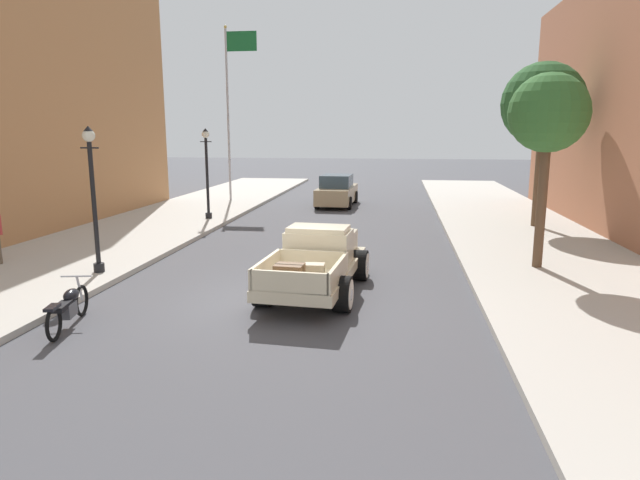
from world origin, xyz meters
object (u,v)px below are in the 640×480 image
at_px(street_lamp_far, 207,167).
at_px(flagpole, 232,95).
at_px(street_tree_nearest, 549,115).
at_px(street_tree_second, 543,105).
at_px(car_background_tan, 337,191).
at_px(hotrod_truck_cream, 318,260).
at_px(motorcycle_parked, 68,306).
at_px(street_lamp_near, 93,189).

xyz_separation_m(street_lamp_far, flagpole, (-0.77, 6.48, 3.39)).
height_order(street_tree_nearest, street_tree_second, street_tree_second).
bearing_deg(street_lamp_far, car_background_tan, 50.18).
bearing_deg(hotrod_truck_cream, street_lamp_far, 122.56).
bearing_deg(car_background_tan, street_tree_second, -34.86).
distance_m(motorcycle_parked, car_background_tan, 19.36).
height_order(car_background_tan, street_tree_second, street_tree_second).
bearing_deg(street_lamp_far, flagpole, 96.81).
bearing_deg(hotrod_truck_cream, street_tree_nearest, 23.85).
distance_m(hotrod_truck_cream, motorcycle_parked, 5.66).
height_order(car_background_tan, flagpole, flagpole).
bearing_deg(flagpole, street_lamp_far, -83.19).
bearing_deg(street_tree_nearest, hotrod_truck_cream, -156.15).
xyz_separation_m(street_lamp_near, street_tree_second, (13.36, 9.36, 2.49)).
bearing_deg(street_tree_second, motorcycle_parked, -132.30).
xyz_separation_m(motorcycle_parked, flagpole, (-2.47, 19.61, 5.33)).
height_order(hotrod_truck_cream, flagpole, flagpole).
bearing_deg(hotrod_truck_cream, motorcycle_parked, -143.16).
xyz_separation_m(hotrod_truck_cream, flagpole, (-6.99, 16.22, 5.02)).
xyz_separation_m(street_lamp_far, street_tree_second, (13.59, -0.06, 2.49)).
bearing_deg(car_background_tan, street_lamp_near, -107.10).
distance_m(motorcycle_parked, street_tree_second, 18.22).
distance_m(car_background_tan, street_lamp_far, 7.92).
xyz_separation_m(hotrod_truck_cream, car_background_tan, (-1.26, 15.69, 0.01)).
relative_size(street_lamp_far, street_tree_second, 0.61).
relative_size(car_background_tan, street_lamp_near, 1.13).
relative_size(motorcycle_parked, flagpole, 0.23).
xyz_separation_m(motorcycle_parked, car_background_tan, (3.27, 19.08, 0.33)).
height_order(street_lamp_near, street_lamp_far, same).
relative_size(motorcycle_parked, street_lamp_far, 0.54).
bearing_deg(hotrod_truck_cream, flagpole, 113.33).
xyz_separation_m(hotrod_truck_cream, street_tree_second, (7.37, 9.68, 4.13)).
height_order(motorcycle_parked, flagpole, flagpole).
relative_size(street_lamp_near, flagpole, 0.42).
xyz_separation_m(car_background_tan, street_tree_second, (8.63, -6.01, 4.11)).
xyz_separation_m(car_background_tan, street_lamp_near, (-4.73, -15.37, 1.62)).
height_order(car_background_tan, street_lamp_far, street_lamp_far).
distance_m(street_lamp_near, street_tree_nearest, 12.15).
distance_m(hotrod_truck_cream, flagpole, 18.36).
bearing_deg(flagpole, street_lamp_near, -86.38).
bearing_deg(street_lamp_near, street_tree_second, 35.03).
distance_m(street_tree_nearest, street_tree_second, 7.31).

